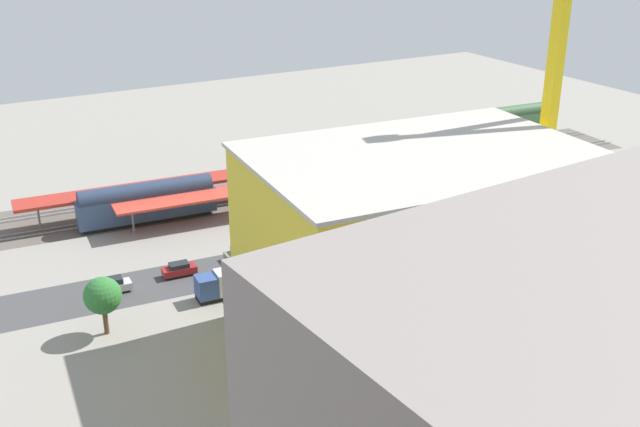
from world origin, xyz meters
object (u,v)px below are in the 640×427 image
tower_crane (574,77)px  passenger_coach (515,120)px  construction_building (420,247)px  freight_coach_far (147,201)px  street_tree_1 (423,208)px  box_truck_1 (238,281)px  street_tree_2 (287,245)px  parked_car_4 (241,254)px  parked_car_2 (352,229)px  street_tree_0 (605,176)px  street_tree_4 (103,296)px  parked_car_3 (299,243)px  parked_car_5 (179,270)px  parked_car_6 (112,286)px  box_truck_0 (414,233)px  platform_canopy_near (280,184)px  street_tree_3 (454,206)px  street_tree_5 (405,223)px  box_truck_2 (338,258)px  traffic_light (493,197)px  parked_car_0 (449,208)px  parked_car_1 (403,218)px  platform_canopy_far (235,175)px  locomotive (423,144)px

tower_crane → passenger_coach: bearing=-128.2°
passenger_coach → construction_building: 79.00m
freight_coach_far → street_tree_1: bearing=137.4°
tower_crane → box_truck_1: 45.56m
street_tree_2 → construction_building: bearing=115.0°
parked_car_4 → parked_car_2: bearing=179.0°
parked_car_4 → box_truck_1: (4.05, 8.44, 0.85)m
street_tree_0 → street_tree_4: size_ratio=1.06×
box_truck_1 → street_tree_4: street_tree_4 is taller
passenger_coach → street_tree_0: (14.13, 34.64, 1.45)m
parked_car_3 → parked_car_5: size_ratio=1.09×
parked_car_6 → street_tree_2: size_ratio=0.57×
freight_coach_far → street_tree_2: 29.10m
parked_car_5 → box_truck_0: size_ratio=0.50×
platform_canopy_near → box_truck_0: (-9.82, 20.58, -2.20)m
platform_canopy_near → parked_car_4: size_ratio=11.43×
street_tree_1 → street_tree_3: bearing=-177.4°
parked_car_5 → construction_building: bearing=125.7°
street_tree_5 → parked_car_2: bearing=-76.4°
parked_car_4 → tower_crane: bearing=146.7°
box_truck_2 → passenger_coach: bearing=-150.8°
freight_coach_far → parked_car_4: 19.49m
street_tree_0 → traffic_light: bearing=-3.9°
street_tree_3 → traffic_light: bearing=-179.7°
platform_canopy_near → tower_crane: bearing=120.6°
box_truck_0 → traffic_light: (-12.67, 0.99, 3.07)m
passenger_coach → parked_car_0: passenger_coach is taller
parked_car_6 → platform_canopy_near: bearing=-154.3°
parked_car_3 → street_tree_4: 29.83m
parked_car_3 → street_tree_5: 14.57m
tower_crane → street_tree_3: tower_crane is taller
platform_canopy_near → parked_car_1: platform_canopy_near is taller
parked_car_2 → traffic_light: traffic_light is taller
platform_canopy_near → box_truck_2: (3.03, 22.17, -2.23)m
parked_car_5 → traffic_light: size_ratio=0.58×
box_truck_2 → box_truck_0: bearing=-173.0°
freight_coach_far → parked_car_6: (10.46, 19.13, -2.34)m
passenger_coach → street_tree_1: bearing=35.3°
parked_car_0 → parked_car_6: (50.64, 0.39, 0.08)m
passenger_coach → street_tree_1: street_tree_1 is taller
parked_car_2 → street_tree_3: bearing=144.3°
passenger_coach → street_tree_0: 37.44m
platform_canopy_far → locomotive: 39.74m
parked_car_4 → parked_car_5: size_ratio=1.01×
street_tree_5 → traffic_light: (-15.84, -1.20, 0.22)m
platform_canopy_near → parked_car_0: platform_canopy_near is taller
freight_coach_far → street_tree_5: street_tree_5 is taller
street_tree_0 → parked_car_5: bearing=-8.1°
box_truck_2 → street_tree_0: 46.37m
traffic_light → passenger_coach: bearing=-136.4°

